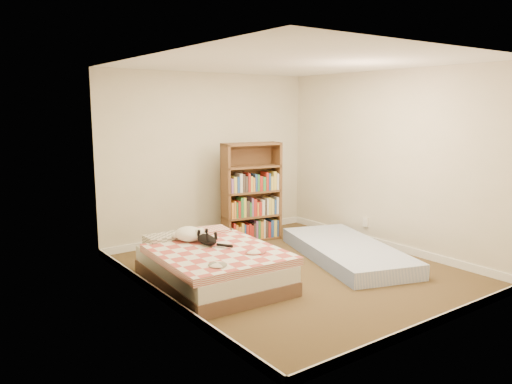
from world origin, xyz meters
TOP-DOWN VIEW (x-y plane):
  - room at (0.00, 0.00)m, footprint 3.51×4.01m
  - bed at (-1.04, 0.23)m, footprint 1.37×1.82m
  - bookshelf at (0.42, 1.51)m, footprint 0.93×0.44m
  - floor_mattress at (0.90, -0.03)m, footprint 1.60×2.37m
  - black_cat at (-1.02, 0.38)m, footprint 0.19×0.60m
  - white_dog at (-1.10, 0.61)m, footprint 0.38×0.41m

SIDE VIEW (x-z plane):
  - floor_mattress at x=0.90m, z-range 0.00..0.20m
  - bed at x=-1.04m, z-range -0.02..0.45m
  - black_cat at x=-1.02m, z-range 0.41..0.55m
  - white_dog at x=-1.10m, z-range 0.42..0.59m
  - bookshelf at x=0.42m, z-range -0.19..1.28m
  - room at x=0.00m, z-range -0.06..2.45m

